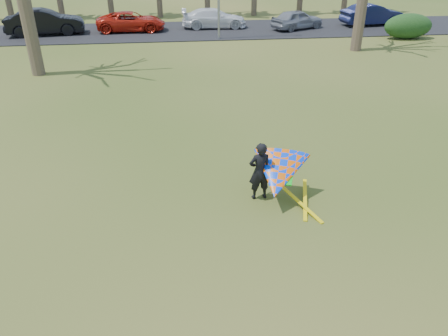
{
  "coord_description": "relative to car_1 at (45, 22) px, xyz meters",
  "views": [
    {
      "loc": [
        -1.15,
        -7.82,
        6.51
      ],
      "look_at": [
        0.0,
        2.0,
        1.1
      ],
      "focal_mm": 35.0,
      "sensor_mm": 36.0,
      "label": 1
    }
  ],
  "objects": [
    {
      "name": "ground",
      "position": [
        9.79,
        -24.61,
        -0.91
      ],
      "size": [
        100.0,
        100.0,
        0.0
      ],
      "primitive_type": "plane",
      "color": "#234A10",
      "rests_on": "ground"
    },
    {
      "name": "parking_strip",
      "position": [
        9.79,
        0.39,
        -0.88
      ],
      "size": [
        46.0,
        7.0,
        0.06
      ],
      "primitive_type": "cube",
      "color": "black",
      "rests_on": "ground"
    },
    {
      "name": "hedge_near",
      "position": [
        24.42,
        -3.89,
        -0.09
      ],
      "size": [
        3.3,
        1.49,
        1.65
      ],
      "primitive_type": "ellipsoid",
      "color": "#193C15",
      "rests_on": "ground"
    },
    {
      "name": "car_1",
      "position": [
        0.0,
        0.0,
        0.0
      ],
      "size": [
        5.38,
        2.51,
        1.71
      ],
      "primitive_type": "imported",
      "rotation": [
        0.0,
        0.0,
        1.71
      ],
      "color": "black",
      "rests_on": "parking_strip"
    },
    {
      "name": "car_2",
      "position": [
        5.81,
        0.54,
        -0.18
      ],
      "size": [
        4.82,
        2.23,
        1.34
      ],
      "primitive_type": "imported",
      "rotation": [
        0.0,
        0.0,
        1.57
      ],
      "color": "red",
      "rests_on": "parking_strip"
    },
    {
      "name": "car_3",
      "position": [
        11.83,
        1.06,
        -0.17
      ],
      "size": [
        4.77,
        2.04,
        1.37
      ],
      "primitive_type": "imported",
      "rotation": [
        0.0,
        0.0,
        1.54
      ],
      "color": "white",
      "rests_on": "parking_strip"
    },
    {
      "name": "car_4",
      "position": [
        17.83,
        -0.08,
        -0.17
      ],
      "size": [
        4.29,
        3.13,
        1.36
      ],
      "primitive_type": "imported",
      "rotation": [
        0.0,
        0.0,
        2.0
      ],
      "color": "gray",
      "rests_on": "parking_strip"
    },
    {
      "name": "car_5",
      "position": [
        23.88,
        0.7,
        -0.08
      ],
      "size": [
        4.88,
        2.28,
        1.55
      ],
      "primitive_type": "imported",
      "rotation": [
        0.0,
        0.0,
        1.71
      ],
      "color": "#161C44",
      "rests_on": "parking_strip"
    },
    {
      "name": "kite_flyer",
      "position": [
        11.18,
        -22.63,
        -0.07
      ],
      "size": [
        2.13,
        2.39,
        2.02
      ],
      "color": "black",
      "rests_on": "ground"
    }
  ]
}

